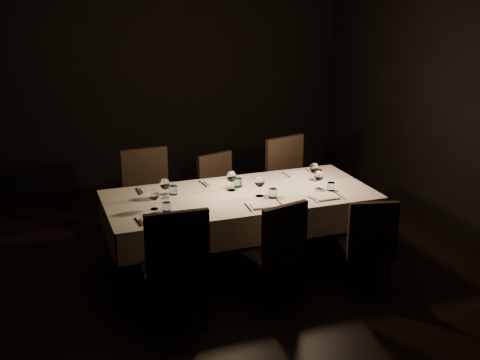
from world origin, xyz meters
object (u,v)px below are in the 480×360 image
object	(u,v)px
chair_far_left	(149,195)
chair_far_center	(221,191)
dining_table	(240,201)
chair_near_center	(276,247)
chair_near_right	(368,241)
chair_near_left	(175,262)
chair_far_right	(291,181)

from	to	relation	value
chair_far_left	chair_far_center	size ratio (longest dim) A/B	1.14
dining_table	chair_near_center	world-z (taller)	chair_near_center
chair_near_right	chair_far_center	world-z (taller)	same
dining_table	chair_near_left	world-z (taller)	chair_near_left
chair_far_center	chair_far_right	world-z (taller)	chair_far_right
chair_near_right	chair_far_center	bearing A→B (deg)	-50.62
chair_near_right	chair_far_left	bearing A→B (deg)	-32.82
chair_far_left	chair_near_right	bearing A→B (deg)	-49.43
dining_table	chair_near_center	bearing A→B (deg)	-85.03
chair_near_right	chair_near_center	bearing A→B (deg)	5.49
dining_table	chair_far_left	bearing A→B (deg)	130.22
dining_table	chair_near_left	xyz separation A→B (m)	(-0.84, -0.81, -0.12)
chair_near_left	chair_far_center	size ratio (longest dim) A/B	1.15
dining_table	chair_near_left	distance (m)	1.17
chair_far_center	chair_far_right	size ratio (longest dim) A/B	0.87
chair_near_left	chair_far_left	bearing A→B (deg)	-91.59
chair_far_center	chair_far_left	bearing A→B (deg)	161.65
dining_table	chair_near_right	distance (m)	1.25
chair_near_center	chair_far_center	xyz separation A→B (m)	(0.01, 1.57, -0.02)
chair_near_center	chair_near_right	xyz separation A→B (m)	(0.82, -0.12, -0.02)
dining_table	chair_near_right	world-z (taller)	chair_near_right
chair_near_left	chair_near_right	xyz separation A→B (m)	(1.72, -0.04, -0.06)
chair_near_center	chair_near_left	bearing A→B (deg)	-10.16
chair_near_left	chair_far_right	bearing A→B (deg)	-135.17
chair_far_left	chair_near_center	bearing A→B (deg)	-66.58
chair_near_left	chair_far_center	distance (m)	1.89
chair_near_left	chair_near_center	bearing A→B (deg)	-172.37
chair_near_center	chair_far_right	xyz separation A→B (m)	(0.81, 1.46, 0.05)
chair_far_left	chair_far_right	xyz separation A→B (m)	(1.58, -0.11, 0.01)
chair_far_left	chair_far_right	world-z (taller)	chair_far_right
dining_table	chair_far_right	xyz separation A→B (m)	(0.87, 0.73, -0.12)
chair_near_center	chair_far_left	bearing A→B (deg)	-78.81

